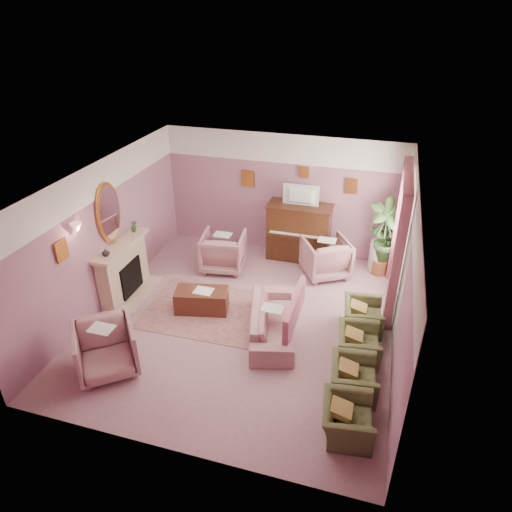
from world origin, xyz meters
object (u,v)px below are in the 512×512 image
(sofa, at_px, (272,316))
(piano, at_px, (299,233))
(coffee_table, at_px, (202,300))
(olive_chair_c, at_px, (359,340))
(olive_chair_a, at_px, (348,415))
(olive_chair_b, at_px, (354,374))
(olive_chair_d, at_px, (363,312))
(television, at_px, (300,195))
(floral_armchair_front, at_px, (105,347))
(floral_armchair_right, at_px, (326,255))
(side_table, at_px, (381,256))
(floral_armchair_left, at_px, (223,249))

(sofa, bearing_deg, piano, 92.51)
(coffee_table, xyz_separation_m, olive_chair_c, (3.03, -0.50, 0.12))
(sofa, xyz_separation_m, olive_chair_a, (1.55, -1.83, -0.04))
(olive_chair_b, bearing_deg, olive_chair_d, 90.00)
(coffee_table, bearing_deg, television, 61.82)
(piano, height_order, olive_chair_c, piano)
(floral_armchair_front, relative_size, olive_chair_c, 1.18)
(television, bearing_deg, olive_chair_c, -61.11)
(floral_armchair_right, relative_size, olive_chair_c, 1.18)
(television, distance_m, side_table, 2.25)
(sofa, relative_size, olive_chair_b, 2.39)
(floral_armchair_front, relative_size, side_table, 1.35)
(piano, distance_m, television, 0.95)
(floral_armchair_left, distance_m, side_table, 3.50)
(floral_armchair_right, relative_size, floral_armchair_front, 1.00)
(sofa, height_order, olive_chair_b, sofa)
(sofa, relative_size, floral_armchair_right, 2.02)
(floral_armchair_left, relative_size, side_table, 1.35)
(olive_chair_b, relative_size, side_table, 1.15)
(olive_chair_b, bearing_deg, floral_armchair_right, 105.96)
(coffee_table, bearing_deg, piano, 62.28)
(piano, xyz_separation_m, side_table, (1.88, -0.04, -0.30))
(coffee_table, bearing_deg, floral_armchair_right, 44.05)
(television, height_order, olive_chair_a, television)
(coffee_table, xyz_separation_m, floral_armchair_front, (-0.83, -1.97, 0.25))
(sofa, height_order, side_table, sofa)
(floral_armchair_left, height_order, floral_armchair_right, same)
(coffee_table, xyz_separation_m, floral_armchair_right, (2.08, 2.01, 0.25))
(olive_chair_a, xyz_separation_m, side_table, (0.20, 4.69, 0.00))
(piano, relative_size, olive_chair_d, 1.74)
(coffee_table, height_order, olive_chair_a, olive_chair_a)
(sofa, height_order, floral_armchair_left, floral_armchair_left)
(olive_chair_a, relative_size, olive_chair_d, 1.00)
(piano, height_order, sofa, piano)
(sofa, distance_m, olive_chair_a, 2.40)
(piano, distance_m, olive_chair_c, 3.52)
(olive_chair_d, bearing_deg, sofa, -157.97)
(floral_armchair_left, xyz_separation_m, olive_chair_b, (3.18, -2.95, -0.13))
(floral_armchair_right, relative_size, olive_chair_a, 1.18)
(side_table, bearing_deg, piano, 178.78)
(coffee_table, distance_m, sofa, 1.53)
(piano, relative_size, floral_armchair_left, 1.48)
(floral_armchair_right, height_order, floral_armchair_front, same)
(floral_armchair_front, height_order, side_table, floral_armchair_front)
(piano, distance_m, coffee_table, 2.95)
(floral_armchair_front, bearing_deg, floral_armchair_right, 53.80)
(sofa, distance_m, floral_armchair_left, 2.54)
(olive_chair_b, bearing_deg, floral_armchair_left, 137.11)
(floral_armchair_front, bearing_deg, olive_chair_b, 9.53)
(television, xyz_separation_m, olive_chair_b, (1.68, -3.86, -1.25))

